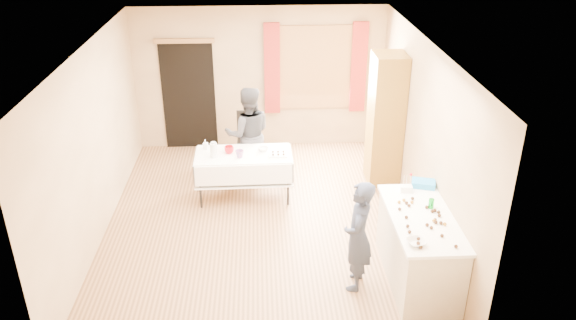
{
  "coord_description": "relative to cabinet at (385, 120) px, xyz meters",
  "views": [
    {
      "loc": [
        -0.0,
        -7.04,
        4.4
      ],
      "look_at": [
        0.37,
        0.0,
        0.99
      ],
      "focal_mm": 35.0,
      "sensor_mm": 36.0,
      "label": 1
    }
  ],
  "objects": [
    {
      "name": "cake_balls",
      "position": [
        -0.12,
        -2.75,
        -0.14
      ],
      "size": [
        0.49,
        1.09,
        0.04
      ],
      "color": "#3F2314",
      "rests_on": "counter"
    },
    {
      "name": "chair",
      "position": [
        -2.21,
        0.65,
        -0.78
      ],
      "size": [
        0.41,
        0.41,
        0.97
      ],
      "rotation": [
        0.0,
        0.0,
        -0.01
      ],
      "color": "black",
      "rests_on": "floor"
    },
    {
      "name": "girl",
      "position": [
        -0.87,
        -2.74,
        -0.37
      ],
      "size": [
        0.69,
        0.6,
        1.41
      ],
      "primitive_type": "imported",
      "rotation": [
        0.0,
        0.0,
        -1.84
      ],
      "color": "#20273D",
      "rests_on": "floor"
    },
    {
      "name": "bottle",
      "position": [
        -2.86,
        -0.27,
        -0.25
      ],
      "size": [
        0.09,
        0.1,
        0.15
      ],
      "primitive_type": "imported",
      "rotation": [
        0.0,
        0.0,
        -0.18
      ],
      "color": "white",
      "rests_on": "party_table"
    },
    {
      "name": "wall_front",
      "position": [
        -1.99,
        -3.97,
        0.23
      ],
      "size": [
        4.5,
        0.02,
        2.6
      ],
      "primitive_type": "cube",
      "color": "tan",
      "rests_on": "floor"
    },
    {
      "name": "pastry_tray",
      "position": [
        -1.74,
        -0.55,
        -0.31
      ],
      "size": [
        0.29,
        0.21,
        0.02
      ],
      "primitive_type": "cube",
      "rotation": [
        0.0,
        0.0,
        -0.04
      ],
      "color": "white",
      "rests_on": "party_table"
    },
    {
      "name": "foam_block",
      "position": [
        -0.16,
        -2.05,
        -0.12
      ],
      "size": [
        0.16,
        0.11,
        0.08
      ],
      "primitive_type": "cube",
      "rotation": [
        0.0,
        0.0,
        -0.07
      ],
      "color": "white",
      "rests_on": "counter"
    },
    {
      "name": "small_bowl",
      "position": [
        -1.96,
        -0.37,
        -0.3
      ],
      "size": [
        0.21,
        0.21,
        0.05
      ],
      "primitive_type": "imported",
      "rotation": [
        0.0,
        0.0,
        0.17
      ],
      "color": "white",
      "rests_on": "party_table"
    },
    {
      "name": "cup_rainbow",
      "position": [
        -2.32,
        -0.59,
        -0.27
      ],
      "size": [
        0.16,
        0.16,
        0.12
      ],
      "primitive_type": "imported",
      "rotation": [
        0.0,
        0.0,
        -0.14
      ],
      "color": "red",
      "rests_on": "party_table"
    },
    {
      "name": "cup_red",
      "position": [
        -2.48,
        -0.43,
        -0.27
      ],
      "size": [
        0.23,
        0.23,
        0.11
      ],
      "primitive_type": "imported",
      "rotation": [
        0.0,
        0.0,
        -0.32
      ],
      "color": "red",
      "rests_on": "party_table"
    },
    {
      "name": "window_pane",
      "position": [
        -0.99,
        1.5,
        0.43
      ],
      "size": [
        1.2,
        0.02,
        1.4
      ],
      "primitive_type": "cube",
      "color": "white",
      "rests_on": "wall_back"
    },
    {
      "name": "window_frame",
      "position": [
        -0.99,
        1.51,
        0.43
      ],
      "size": [
        1.32,
        0.06,
        1.52
      ],
      "primitive_type": "cube",
      "color": "olive",
      "rests_on": "wall_back"
    },
    {
      "name": "mixing_bowl",
      "position": [
        -0.33,
        -3.23,
        -0.14
      ],
      "size": [
        0.32,
        0.32,
        0.05
      ],
      "primitive_type": "imported",
      "rotation": [
        0.0,
        0.0,
        0.29
      ],
      "color": "white",
      "rests_on": "counter"
    },
    {
      "name": "woman",
      "position": [
        -2.2,
        0.17,
        -0.28
      ],
      "size": [
        0.88,
        0.73,
        1.6
      ],
      "primitive_type": "imported",
      "rotation": [
        0.0,
        0.0,
        3.23
      ],
      "color": "black",
      "rests_on": "floor"
    },
    {
      "name": "soda_can",
      "position": [
        0.05,
        -2.47,
        -0.1
      ],
      "size": [
        0.07,
        0.07,
        0.12
      ],
      "primitive_type": "cylinder",
      "rotation": [
        0.0,
        0.0,
        0.01
      ],
      "color": "#0B891D",
      "rests_on": "counter"
    },
    {
      "name": "wall_left",
      "position": [
        -4.25,
        -1.21,
        0.23
      ],
      "size": [
        0.02,
        5.5,
        2.6
      ],
      "primitive_type": "cube",
      "color": "tan",
      "rests_on": "floor"
    },
    {
      "name": "counter",
      "position": [
        -0.1,
        -2.66,
        -0.62
      ],
      "size": [
        0.76,
        1.61,
        0.91
      ],
      "color": "beige",
      "rests_on": "floor"
    },
    {
      "name": "cabinet",
      "position": [
        0.0,
        0.0,
        0.0
      ],
      "size": [
        0.5,
        0.6,
        2.15
      ],
      "primitive_type": "cube",
      "color": "brown",
      "rests_on": "floor"
    },
    {
      "name": "pitcher",
      "position": [
        -2.71,
        -0.56,
        -0.21
      ],
      "size": [
        0.13,
        0.13,
        0.22
      ],
      "primitive_type": "cylinder",
      "rotation": [
        0.0,
        0.0,
        0.2
      ],
      "color": "silver",
      "rests_on": "party_table"
    },
    {
      "name": "ceiling",
      "position": [
        -1.99,
        -1.21,
        1.54
      ],
      "size": [
        4.5,
        5.5,
        0.02
      ],
      "primitive_type": "cube",
      "color": "white",
      "rests_on": "floor"
    },
    {
      "name": "party_table",
      "position": [
        -2.27,
        -0.46,
        -0.63
      ],
      "size": [
        1.5,
        0.78,
        0.75
      ],
      "rotation": [
        0.0,
        0.0,
        0.01
      ],
      "color": "black",
      "rests_on": "floor"
    },
    {
      "name": "doorway",
      "position": [
        -3.29,
        1.52,
        -0.07
      ],
      "size": [
        0.95,
        0.04,
        2.0
      ],
      "primitive_type": "cube",
      "color": "black",
      "rests_on": "floor"
    },
    {
      "name": "floor",
      "position": [
        -1.99,
        -1.21,
        -1.08
      ],
      "size": [
        4.5,
        5.5,
        0.02
      ],
      "primitive_type": "cube",
      "color": "#9E7047",
      "rests_on": "ground"
    },
    {
      "name": "door_lintel",
      "position": [
        -3.29,
        1.49,
        0.95
      ],
      "size": [
        1.05,
        0.06,
        0.08
      ],
      "primitive_type": "cube",
      "color": "olive",
      "rests_on": "wall_back"
    },
    {
      "name": "curtain_left",
      "position": [
        -1.77,
        1.46,
        0.43
      ],
      "size": [
        0.28,
        0.06,
        1.65
      ],
      "primitive_type": "cube",
      "color": "maroon",
      "rests_on": "wall_back"
    },
    {
      "name": "blue_basket",
      "position": [
        0.1,
        -1.93,
        -0.12
      ],
      "size": [
        0.34,
        0.28,
        0.08
      ],
      "primitive_type": "cube",
      "rotation": [
        0.0,
        0.0,
        -0.29
      ],
      "color": "#1B7DC7",
      "rests_on": "counter"
    },
    {
      "name": "wall_right",
      "position": [
        0.27,
        -1.21,
        0.23
      ],
      "size": [
        0.02,
        5.5,
        2.6
      ],
      "primitive_type": "cube",
      "color": "tan",
      "rests_on": "floor"
    },
    {
      "name": "wall_back",
      "position": [
        -1.99,
        1.55,
        0.23
      ],
      "size": [
        4.5,
        0.02,
        2.6
      ],
      "primitive_type": "cube",
      "color": "tan",
      "rests_on": "floor"
    },
    {
      "name": "curtain_right",
      "position": [
        -0.21,
        1.46,
        0.43
      ],
      "size": [
        0.28,
        0.06,
        1.65
      ],
      "primitive_type": "cube",
      "color": "maroon",
      "rests_on": "wall_back"
    }
  ]
}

